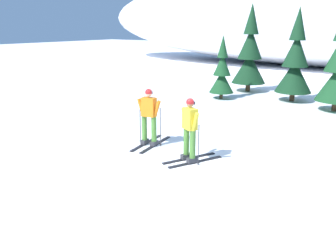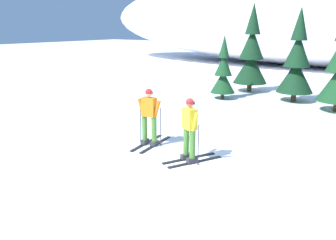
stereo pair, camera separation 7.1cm
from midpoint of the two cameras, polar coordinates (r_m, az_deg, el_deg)
name	(u,v)px [view 1 (the left image)]	position (r m, az deg, el deg)	size (l,w,h in m)	color
ground_plane	(201,159)	(9.42, 5.12, -6.40)	(120.00, 120.00, 0.00)	white
skier_orange_jacket	(149,116)	(10.23, -3.29, 0.58)	(0.79, 1.75, 1.70)	black
skier_yellow_jacket	(190,129)	(8.99, 3.36, -1.53)	(1.08, 1.62, 1.69)	black
pine_tree_far_left	(222,73)	(17.10, 8.65, 7.62)	(1.17, 1.17, 3.02)	#47301E
pine_tree_left	(250,55)	(19.29, 13.05, 10.21)	(1.77, 1.77, 4.59)	#47301E
pine_tree_center_left	(295,63)	(17.30, 19.86, 8.75)	(1.65, 1.65, 4.28)	#47301E
snow_ridge_background	(335,15)	(33.62, 25.51, 15.13)	(46.48, 16.15, 8.54)	white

